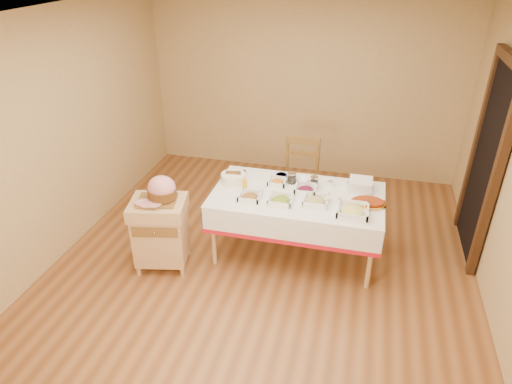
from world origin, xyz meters
TOP-DOWN VIEW (x-y plane):
  - room_shell at (0.00, 0.00)m, footprint 5.00×5.00m
  - doorway at (2.20, 0.90)m, footprint 0.09×1.10m
  - dining_table at (0.30, 0.30)m, footprint 1.82×1.02m
  - butcher_cart at (-1.06, -0.27)m, footprint 0.65×0.58m
  - dining_chair at (0.20, 1.16)m, footprint 0.48×0.46m
  - ham_on_board at (-1.02, -0.24)m, footprint 0.41×0.39m
  - serving_dish_a at (-0.16, 0.07)m, footprint 0.23×0.22m
  - serving_dish_b at (0.16, 0.08)m, footprint 0.24×0.24m
  - serving_dish_c at (0.51, 0.15)m, footprint 0.26×0.26m
  - serving_dish_d at (0.89, 0.03)m, footprint 0.31×0.31m
  - serving_dish_e at (0.04, 0.46)m, footprint 0.20×0.19m
  - serving_dish_f at (0.38, 0.36)m, footprint 0.24×0.23m
  - small_bowl_left at (-0.39, 0.60)m, footprint 0.11×0.11m
  - small_bowl_mid at (0.06, 0.61)m, footprint 0.13×0.13m
  - small_bowl_right at (0.62, 0.59)m, footprint 0.10×0.10m
  - bowl_white_imported at (0.31, 0.61)m, footprint 0.17×0.17m
  - bowl_small_imported at (0.88, 0.60)m, footprint 0.21×0.21m
  - preserve_jar_left at (0.19, 0.54)m, footprint 0.10×0.10m
  - preserve_jar_right at (0.44, 0.53)m, footprint 0.09×0.09m
  - mustard_bottle at (-0.27, 0.25)m, footprint 0.05×0.05m
  - bread_basket at (-0.44, 0.41)m, footprint 0.28×0.28m
  - plate_stack at (0.94, 0.57)m, footprint 0.24×0.24m
  - brass_platter at (1.04, 0.27)m, footprint 0.36×0.26m

SIDE VIEW (x-z plane):
  - butcher_cart at x=-1.06m, z-range 0.05..0.85m
  - dining_chair at x=0.20m, z-range 0.01..1.03m
  - dining_table at x=0.30m, z-range 0.22..0.98m
  - bowl_white_imported at x=0.31m, z-range 0.76..0.79m
  - brass_platter at x=1.04m, z-range 0.76..0.80m
  - small_bowl_right at x=0.62m, z-range 0.76..0.81m
  - bowl_small_imported at x=0.88m, z-range 0.76..0.81m
  - small_bowl_left at x=-0.39m, z-range 0.76..0.81m
  - serving_dish_e at x=0.04m, z-range 0.74..0.84m
  - serving_dish_a at x=-0.16m, z-range 0.74..0.84m
  - small_bowl_mid at x=0.06m, z-range 0.76..0.82m
  - serving_dish_b at x=0.16m, z-range 0.74..0.84m
  - serving_dish_c at x=0.51m, z-range 0.74..0.85m
  - serving_dish_f at x=0.38m, z-range 0.74..0.85m
  - serving_dish_d at x=0.89m, z-range 0.74..0.86m
  - preserve_jar_right at x=0.44m, z-range 0.75..0.87m
  - bread_basket at x=-0.44m, z-range 0.75..0.87m
  - preserve_jar_left at x=0.19m, z-range 0.75..0.88m
  - plate_stack at x=0.94m, z-range 0.76..0.88m
  - mustard_bottle at x=-0.27m, z-range 0.75..0.91m
  - ham_on_board at x=-1.02m, z-range 0.78..1.05m
  - doorway at x=2.20m, z-range 0.01..2.21m
  - room_shell at x=0.00m, z-range -1.20..3.80m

